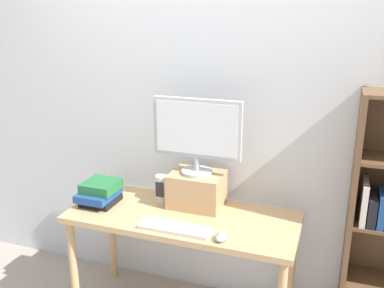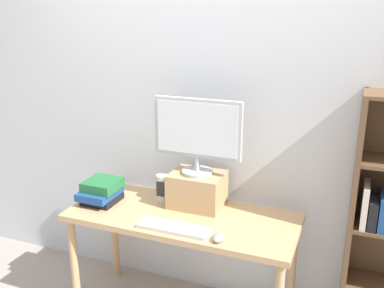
# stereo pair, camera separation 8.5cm
# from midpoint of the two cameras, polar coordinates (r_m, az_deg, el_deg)

# --- Properties ---
(back_wall) EXTENTS (7.00, 0.08, 2.60)m
(back_wall) POSITION_cam_midpoint_polar(r_m,az_deg,el_deg) (2.78, 2.66, 4.65)
(back_wall) COLOR silver
(back_wall) RESTS_ON ground_plane
(desk) EXTENTS (1.39, 0.58, 0.73)m
(desk) POSITION_cam_midpoint_polar(r_m,az_deg,el_deg) (2.66, -0.34, -11.04)
(desk) COLOR tan
(desk) RESTS_ON ground_plane
(riser_box) EXTENTS (0.33, 0.26, 0.22)m
(riser_box) POSITION_cam_midpoint_polar(r_m,az_deg,el_deg) (2.69, 1.62, -6.09)
(riser_box) COLOR tan
(riser_box) RESTS_ON desk
(computer_monitor) EXTENTS (0.55, 0.19, 0.47)m
(computer_monitor) POSITION_cam_midpoint_polar(r_m,az_deg,el_deg) (2.56, 1.68, 1.55)
(computer_monitor) COLOR #B7B7BA
(computer_monitor) RESTS_ON riser_box
(keyboard) EXTENTS (0.41, 0.13, 0.02)m
(keyboard) POSITION_cam_midpoint_polar(r_m,az_deg,el_deg) (2.45, -1.46, -11.09)
(keyboard) COLOR silver
(keyboard) RESTS_ON desk
(computer_mouse) EXTENTS (0.06, 0.10, 0.04)m
(computer_mouse) POSITION_cam_midpoint_polar(r_m,az_deg,el_deg) (2.35, 4.64, -12.30)
(computer_mouse) COLOR #99999E
(computer_mouse) RESTS_ON desk
(book_stack) EXTENTS (0.22, 0.26, 0.15)m
(book_stack) POSITION_cam_midpoint_polar(r_m,az_deg,el_deg) (2.80, -11.13, -6.20)
(book_stack) COLOR black
(book_stack) RESTS_ON desk
(desk_speaker) EXTENTS (0.09, 0.09, 0.18)m
(desk_speaker) POSITION_cam_midpoint_polar(r_m,az_deg,el_deg) (2.77, -2.96, -5.86)
(desk_speaker) COLOR silver
(desk_speaker) RESTS_ON desk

